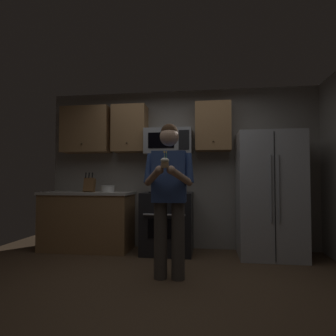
{
  "coord_description": "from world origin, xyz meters",
  "views": [
    {
      "loc": [
        0.46,
        -3.05,
        1.12
      ],
      "look_at": [
        0.01,
        0.21,
        1.25
      ],
      "focal_mm": 30.87,
      "sensor_mm": 36.0,
      "label": 1
    }
  ],
  "objects_px": {
    "refrigerator": "(269,195)",
    "knife_block": "(89,185)",
    "oven_range": "(168,222)",
    "microwave": "(169,142)",
    "person": "(169,190)",
    "cupcake": "(165,162)",
    "bowl_large_white": "(108,189)"
  },
  "relations": [
    {
      "from": "refrigerator",
      "to": "knife_block",
      "type": "bearing_deg",
      "value": 179.79
    },
    {
      "from": "oven_range",
      "to": "microwave",
      "type": "xyz_separation_m",
      "value": [
        0.0,
        0.12,
        1.26
      ]
    },
    {
      "from": "refrigerator",
      "to": "person",
      "type": "bearing_deg",
      "value": -139.76
    },
    {
      "from": "refrigerator",
      "to": "cupcake",
      "type": "xyz_separation_m",
      "value": [
        -1.32,
        -1.45,
        0.39
      ]
    },
    {
      "from": "microwave",
      "to": "cupcake",
      "type": "distance_m",
      "value": 1.67
    },
    {
      "from": "microwave",
      "to": "knife_block",
      "type": "height_order",
      "value": "microwave"
    },
    {
      "from": "oven_range",
      "to": "person",
      "type": "distance_m",
      "value": 1.29
    },
    {
      "from": "bowl_large_white",
      "to": "cupcake",
      "type": "height_order",
      "value": "cupcake"
    },
    {
      "from": "knife_block",
      "to": "bowl_large_white",
      "type": "xyz_separation_m",
      "value": [
        0.29,
        0.02,
        -0.06
      ]
    },
    {
      "from": "knife_block",
      "to": "cupcake",
      "type": "bearing_deg",
      "value": -45.52
    },
    {
      "from": "knife_block",
      "to": "oven_range",
      "type": "bearing_deg",
      "value": 1.34
    },
    {
      "from": "refrigerator",
      "to": "person",
      "type": "height_order",
      "value": "refrigerator"
    },
    {
      "from": "person",
      "to": "knife_block",
      "type": "bearing_deg",
      "value": 141.75
    },
    {
      "from": "refrigerator",
      "to": "oven_range",
      "type": "bearing_deg",
      "value": 178.5
    },
    {
      "from": "oven_range",
      "to": "bowl_large_white",
      "type": "distance_m",
      "value": 1.09
    },
    {
      "from": "knife_block",
      "to": "bowl_large_white",
      "type": "distance_m",
      "value": 0.3
    },
    {
      "from": "bowl_large_white",
      "to": "microwave",
      "type": "bearing_deg",
      "value": 7.57
    },
    {
      "from": "bowl_large_white",
      "to": "cupcake",
      "type": "distance_m",
      "value": 1.89
    },
    {
      "from": "microwave",
      "to": "bowl_large_white",
      "type": "xyz_separation_m",
      "value": [
        -0.96,
        -0.13,
        -0.75
      ]
    },
    {
      "from": "refrigerator",
      "to": "bowl_large_white",
      "type": "relative_size",
      "value": 8.05
    },
    {
      "from": "bowl_large_white",
      "to": "cupcake",
      "type": "xyz_separation_m",
      "value": [
        1.14,
        -1.48,
        0.32
      ]
    },
    {
      "from": "refrigerator",
      "to": "knife_block",
      "type": "height_order",
      "value": "refrigerator"
    },
    {
      "from": "oven_range",
      "to": "microwave",
      "type": "bearing_deg",
      "value": 89.98
    },
    {
      "from": "person",
      "to": "microwave",
      "type": "bearing_deg",
      "value": 97.96
    },
    {
      "from": "person",
      "to": "cupcake",
      "type": "xyz_separation_m",
      "value": [
        0.0,
        -0.33,
        0.3
      ]
    },
    {
      "from": "oven_range",
      "to": "knife_block",
      "type": "distance_m",
      "value": 1.38
    },
    {
      "from": "oven_range",
      "to": "bowl_large_white",
      "type": "height_order",
      "value": "bowl_large_white"
    },
    {
      "from": "refrigerator",
      "to": "bowl_large_white",
      "type": "bearing_deg",
      "value": 179.28
    },
    {
      "from": "cupcake",
      "to": "microwave",
      "type": "bearing_deg",
      "value": 96.35
    },
    {
      "from": "knife_block",
      "to": "person",
      "type": "xyz_separation_m",
      "value": [
        1.43,
        -1.13,
        -0.04
      ]
    },
    {
      "from": "bowl_large_white",
      "to": "knife_block",
      "type": "bearing_deg",
      "value": -175.88
    },
    {
      "from": "person",
      "to": "oven_range",
      "type": "bearing_deg",
      "value": 98.77
    }
  ]
}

